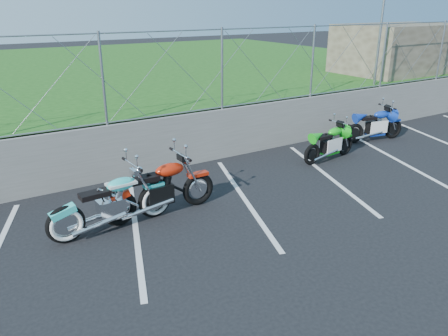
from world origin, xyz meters
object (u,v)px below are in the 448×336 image
cruiser_turquoise (114,205)px  sportbike_green (330,144)px  sportbike_blue (375,126)px  naked_orange (161,190)px

cruiser_turquoise → sportbike_green: cruiser_turquoise is taller
cruiser_turquoise → sportbike_blue: cruiser_turquoise is taller
cruiser_turquoise → naked_orange: 0.97m
cruiser_turquoise → sportbike_green: bearing=2.7°
cruiser_turquoise → sportbike_green: size_ratio=1.27×
naked_orange → sportbike_blue: size_ratio=1.20×
sportbike_green → naked_orange: bearing=-178.0°
naked_orange → sportbike_blue: (7.39, 1.15, -0.06)m
naked_orange → sportbike_blue: naked_orange is taller
sportbike_green → sportbike_blue: 2.42m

